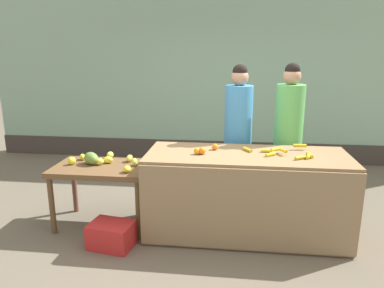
% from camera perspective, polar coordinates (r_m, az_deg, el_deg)
% --- Properties ---
extents(ground_plane, '(24.00, 24.00, 0.00)m').
position_cam_1_polar(ground_plane, '(4.20, 3.13, -13.44)').
color(ground_plane, '#665B4C').
extents(market_wall_back, '(8.61, 0.23, 3.15)m').
position_cam_1_polar(market_wall_back, '(6.56, 4.99, 10.74)').
color(market_wall_back, '#8CB299').
rests_on(market_wall_back, ground).
extents(fruit_stall_counter, '(2.15, 0.86, 0.91)m').
position_cam_1_polar(fruit_stall_counter, '(3.99, 8.55, -7.91)').
color(fruit_stall_counter, olive).
rests_on(fruit_stall_counter, ground).
extents(side_table_wooden, '(1.07, 0.67, 0.72)m').
position_cam_1_polar(side_table_wooden, '(4.21, -14.10, -4.60)').
color(side_table_wooden, brown).
rests_on(side_table_wooden, ground).
extents(banana_bunch_pile, '(0.71, 0.44, 0.07)m').
position_cam_1_polar(banana_bunch_pile, '(3.90, 14.60, -1.23)').
color(banana_bunch_pile, yellow).
rests_on(banana_bunch_pile, fruit_stall_counter).
extents(orange_pile, '(0.25, 0.27, 0.08)m').
position_cam_1_polar(orange_pile, '(3.83, 1.99, -0.90)').
color(orange_pile, orange).
rests_on(orange_pile, fruit_stall_counter).
extents(mango_papaya_pile, '(0.82, 0.60, 0.14)m').
position_cam_1_polar(mango_papaya_pile, '(4.23, -14.41, -2.39)').
color(mango_papaya_pile, yellow).
rests_on(mango_papaya_pile, side_table_wooden).
extents(vendor_woman_blue_shirt, '(0.34, 0.34, 1.83)m').
position_cam_1_polar(vendor_woman_blue_shirt, '(4.49, 7.31, 0.92)').
color(vendor_woman_blue_shirt, '#33333D').
rests_on(vendor_woman_blue_shirt, ground).
extents(vendor_woman_green_shirt, '(0.34, 0.34, 1.84)m').
position_cam_1_polar(vendor_woman_green_shirt, '(4.53, 15.01, 0.78)').
color(vendor_woman_green_shirt, '#33333D').
rests_on(vendor_woman_green_shirt, ground).
extents(produce_crate, '(0.49, 0.39, 0.26)m').
position_cam_1_polar(produce_crate, '(3.91, -12.69, -13.94)').
color(produce_crate, red).
rests_on(produce_crate, ground).
extents(produce_sack, '(0.45, 0.47, 0.56)m').
position_cam_1_polar(produce_sack, '(4.83, -1.79, -5.98)').
color(produce_sack, maroon).
rests_on(produce_sack, ground).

